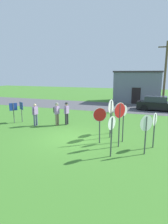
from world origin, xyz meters
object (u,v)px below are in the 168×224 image
person_in_blue (35,113)px  stop_sign_rear_left (112,130)px  stop_sign_leaning_right (120,117)px  info_panel_middle (21,108)px  stop_sign_leaning_left (154,124)px  parked_car_on_street (157,104)px  stop_sign_tallest (100,119)px  info_panel_leftmost (13,109)px  utility_pole (165,74)px  stop_sign_rear_right (146,128)px  person_near_signs (57,112)px  stop_sign_nearest (112,113)px  stop_sign_low_front (111,112)px  person_on_left (67,112)px  stop_sign_center_cluster (123,117)px

person_in_blue → stop_sign_rear_left: bearing=-28.4°
stop_sign_leaning_right → stop_sign_rear_left: size_ratio=1.22×
info_panel_middle → stop_sign_leaning_left: bearing=-12.5°
parked_car_on_street → stop_sign_tallest: bearing=-106.3°
person_in_blue → info_panel_leftmost: (-2.10, 0.15, 0.16)m
stop_sign_tallest → info_panel_middle: (-7.16, 2.50, -0.27)m
utility_pole → stop_sign_rear_left: 14.73m
stop_sign_rear_right → person_near_signs: 7.32m
stop_sign_rear_right → stop_sign_nearest: size_ratio=0.98×
stop_sign_leaning_right → info_panel_middle: (-8.28, 2.71, -0.55)m
stop_sign_low_front → person_in_blue: (-5.87, 0.80, -0.69)m
utility_pole → person_near_signs: utility_pole is taller
stop_sign_leaning_right → stop_sign_low_front: (-0.74, 1.31, -0.03)m
info_panel_leftmost → person_on_left: bearing=12.7°
utility_pole → parked_car_on_street: utility_pole is taller
person_on_left → person_in_blue: 2.35m
stop_sign_center_cluster → stop_sign_rear_left: size_ratio=1.09×
stop_sign_rear_left → info_panel_middle: size_ratio=1.21×
stop_sign_center_cluster → person_in_blue: 6.83m
stop_sign_low_front → info_panel_middle: 7.69m
stop_sign_leaning_right → person_on_left: 5.58m
parked_car_on_street → stop_sign_rear_left: (-2.40, -13.15, 0.64)m
stop_sign_center_cluster → info_panel_middle: size_ratio=1.32×
stop_sign_rear_right → info_panel_middle: bearing=161.4°
stop_sign_leaning_left → stop_sign_nearest: size_ratio=0.94×
stop_sign_rear_left → stop_sign_low_front: stop_sign_low_front is taller
stop_sign_rear_left → person_in_blue: stop_sign_rear_left is taller
stop_sign_nearest → stop_sign_low_front: bearing=-83.6°
info_panel_leftmost → info_panel_middle: 0.61m
stop_sign_nearest → person_near_signs: stop_sign_nearest is taller
stop_sign_center_cluster → stop_sign_leaning_left: bearing=-12.1°
stop_sign_tallest → person_near_signs: bearing=147.4°
stop_sign_tallest → person_on_left: (-3.39, 2.99, -0.42)m
stop_sign_tallest → info_panel_middle: stop_sign_tallest is taller
stop_sign_rear_right → stop_sign_leaning_right: (-1.36, 0.55, 0.34)m
stop_sign_tallest → info_panel_leftmost: (-7.57, 2.05, -0.29)m
utility_pole → parked_car_on_street: bearing=-119.0°
parked_car_on_street → person_near_signs: bearing=-129.5°
person_in_blue → person_on_left: bearing=27.5°
stop_sign_rear_right → person_near_signs: size_ratio=1.14×
info_panel_leftmost → stop_sign_center_cluster: bearing=-9.2°
stop_sign_rear_left → info_panel_middle: stop_sign_rear_left is taller
utility_pole → stop_sign_leaning_left: size_ratio=3.80×
person_near_signs → info_panel_leftmost: size_ratio=1.08×
stop_sign_leaning_right → info_panel_leftmost: bearing=165.4°
utility_pole → stop_sign_tallest: bearing=-107.5°
parked_car_on_street → stop_sign_leaning_right: size_ratio=1.81×
stop_sign_rear_left → stop_sign_nearest: bearing=100.9°
stop_sign_leaning_right → person_near_signs: 5.89m
person_on_left → person_near_signs: size_ratio=1.00×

